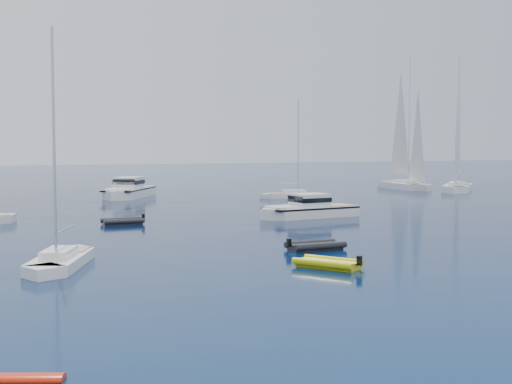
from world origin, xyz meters
The scene contains 11 objects.
ground centered at (0.00, 0.00, 0.00)m, with size 400.00×400.00×0.00m, color navy.
motor_cruiser_centre centered at (4.55, 26.05, 0.00)m, with size 2.95×9.66×2.53m, color silver, non-canonical shape.
motor_cruiser_distant centered at (-3.64, 54.27, 0.00)m, with size 3.55×11.61×3.05m, color white, non-canonical shape.
sailboat_fore centered at (-18.02, 10.41, 0.00)m, with size 2.13×8.19×12.04m, color white, non-canonical shape.
sailboat_centre centered at (13.40, 45.97, 0.00)m, with size 2.09×8.02×11.79m, color white, non-canonical shape.
sailboat_sails_r centered at (35.53, 54.42, 0.00)m, with size 3.38×13.01×19.12m, color silver, non-canonical shape.
sailboat_sails_far centered at (39.29, 47.65, 0.00)m, with size 3.28×12.62×18.56m, color white, non-canonical shape.
tender_yellow centered at (-6.16, 4.61, 0.00)m, with size 1.88×3.37×0.95m, color #C0BF0B, non-canonical shape.
tender_grey_near centered at (-3.78, 10.04, 0.00)m, with size 1.92×3.46×0.95m, color black, non-canonical shape.
tender_grey_far centered at (-10.82, 27.45, 0.00)m, with size 1.82×3.25×0.95m, color black, non-canonical shape.
kayak_orange centered at (-21.80, -6.03, 0.00)m, with size 0.56×2.75×0.30m, color red, non-canonical shape.
Camera 1 is at (-23.21, -24.16, 5.95)m, focal length 48.12 mm.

